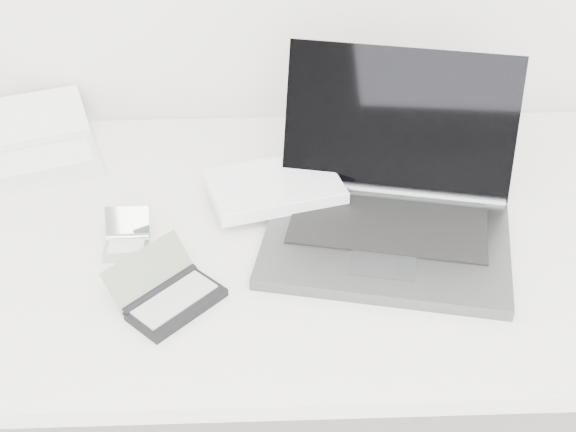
{
  "coord_description": "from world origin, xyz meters",
  "views": [
    {
      "loc": [
        -0.07,
        0.42,
        1.61
      ],
      "look_at": [
        -0.03,
        1.51,
        0.79
      ],
      "focal_mm": 50.0,
      "sensor_mm": 36.0,
      "label": 1
    }
  ],
  "objects_px": {
    "desk": "(304,249)",
    "palmtop_charcoal": "(169,295)",
    "netbook_open_white": "(40,151)",
    "laptop_large": "(367,203)"
  },
  "relations": [
    {
      "from": "netbook_open_white",
      "to": "palmtop_charcoal",
      "type": "bearing_deg",
      "value": -75.58
    },
    {
      "from": "laptop_large",
      "to": "desk",
      "type": "bearing_deg",
      "value": -161.35
    },
    {
      "from": "desk",
      "to": "palmtop_charcoal",
      "type": "bearing_deg",
      "value": -140.79
    },
    {
      "from": "laptop_large",
      "to": "palmtop_charcoal",
      "type": "bearing_deg",
      "value": -137.61
    },
    {
      "from": "desk",
      "to": "netbook_open_white",
      "type": "xyz_separation_m",
      "value": [
        -0.52,
        0.25,
        0.06
      ]
    },
    {
      "from": "netbook_open_white",
      "to": "palmtop_charcoal",
      "type": "xyz_separation_m",
      "value": [
        0.29,
        -0.44,
        -0.0
      ]
    },
    {
      "from": "desk",
      "to": "palmtop_charcoal",
      "type": "xyz_separation_m",
      "value": [
        -0.22,
        -0.18,
        0.06
      ]
    },
    {
      "from": "palmtop_charcoal",
      "to": "desk",
      "type": "bearing_deg",
      "value": -6.0
    },
    {
      "from": "desk",
      "to": "palmtop_charcoal",
      "type": "distance_m",
      "value": 0.3
    },
    {
      "from": "desk",
      "to": "laptop_large",
      "type": "height_order",
      "value": "laptop_large"
    }
  ]
}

